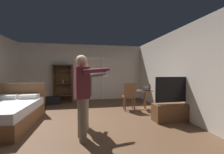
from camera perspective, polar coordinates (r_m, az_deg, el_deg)
name	(u,v)px	position (r m, az deg, el deg)	size (l,w,h in m)	color
ground_plane	(82,126)	(3.86, -12.01, -18.86)	(7.42, 7.42, 0.00)	brown
wall_back	(84,72)	(7.04, -11.33, 1.84)	(5.99, 0.12, 2.70)	silver
wall_right	(186,73)	(4.58, 27.68, 1.49)	(0.12, 6.99, 2.70)	silver
doorway_frame	(95,75)	(6.97, -7.08, 0.83)	(0.93, 0.08, 2.13)	white
bed	(8,113)	(4.61, -36.59, -11.79)	(1.31, 2.04, 1.02)	brown
bookshelf	(63,82)	(6.91, -19.15, -1.77)	(0.88, 0.32, 1.70)	#4C331E
tv_flatscreen	(175,108)	(4.44, 24.21, -11.49)	(1.26, 0.40, 1.24)	brown
side_table	(145,96)	(5.37, 13.23, -7.68)	(0.62, 0.62, 0.70)	brown
laptop	(145,89)	(5.28, 13.28, -4.74)	(0.41, 0.41, 0.16)	black
bottle_on_table	(150,88)	(5.30, 15.00, -4.19)	(0.06, 0.06, 0.24)	#2F3220
wooden_chair	(129,95)	(5.10, 7.02, -7.30)	(0.46, 0.46, 0.99)	brown
person_blue_shirt	(82,91)	(2.92, -11.92, -5.55)	(0.76, 0.59, 1.72)	gray
person_striped_shirt	(85,91)	(3.52, -10.99, -5.45)	(0.73, 0.56, 1.61)	tan
suitcase_dark	(52,101)	(6.53, -23.05, -8.78)	(0.63, 0.31, 0.33)	black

